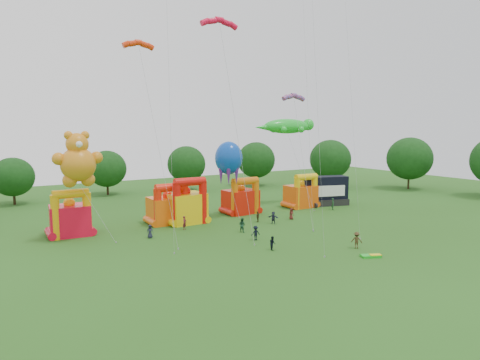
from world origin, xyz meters
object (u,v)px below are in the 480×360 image
bouncy_castle_0 (70,218)px  stage_trailer (325,191)px  spectator_4 (258,217)px  gecko_kite (293,144)px  octopus_kite (229,164)px  teddy_bear_kite (87,185)px  spectator_0 (150,231)px  bouncy_castle_2 (187,206)px

bouncy_castle_0 → stage_trailer: (42.18, 0.01, 0.15)m
bouncy_castle_0 → spectator_4: 25.23m
bouncy_castle_0 → spectator_4: bouncy_castle_0 is taller
gecko_kite → octopus_kite: (-13.95, -2.68, -2.69)m
gecko_kite → spectator_4: 17.53m
teddy_bear_kite → octopus_kite: teddy_bear_kite is taller
spectator_0 → stage_trailer: bearing=25.4°
stage_trailer → octopus_kite: 20.23m
bouncy_castle_2 → stage_trailer: size_ratio=0.79×
bouncy_castle_2 → octopus_kite: bearing=3.8°
gecko_kite → teddy_bear_kite: bearing=-170.2°
bouncy_castle_2 → gecko_kite: gecko_kite is taller
teddy_bear_kite → gecko_kite: bearing=9.8°
spectator_0 → spectator_4: (16.36, 0.74, -0.04)m
stage_trailer → spectator_0: size_ratio=5.03×
gecko_kite → spectator_0: (-28.48, -8.55, -9.92)m
gecko_kite → bouncy_castle_0: bearing=-176.4°
bouncy_castle_0 → spectator_0: size_ratio=3.61×
gecko_kite → octopus_kite: size_ratio=1.31×
bouncy_castle_2 → octopus_kite: 9.12m
bouncy_castle_2 → octopus_kite: size_ratio=0.58×
gecko_kite → octopus_kite: gecko_kite is taller
stage_trailer → octopus_kite: (-19.43, -0.39, 5.60)m
spectator_0 → spectator_4: 16.38m
stage_trailer → spectator_4: 18.52m
gecko_kite → spectator_4: (-12.12, -7.81, -9.97)m
stage_trailer → gecko_kite: size_ratio=0.56×
spectator_4 → stage_trailer: bearing=163.3°
stage_trailer → teddy_bear_kite: teddy_bear_kite is taller
gecko_kite → spectator_4: bearing=-147.2°
bouncy_castle_0 → octopus_kite: size_ratio=0.52×
spectator_0 → spectator_4: bearing=17.6°
spectator_0 → gecko_kite: bearing=31.7°
bouncy_castle_0 → bouncy_castle_2: 15.54m
teddy_bear_kite → gecko_kite: 35.98m
stage_trailer → spectator_4: (-17.61, -5.51, -1.67)m
octopus_kite → stage_trailer: bearing=1.1°
stage_trailer → octopus_kite: bearing=-178.9°
teddy_bear_kite → stage_trailer: bearing=5.3°
gecko_kite → spectator_0: size_ratio=9.03×
octopus_kite → spectator_0: octopus_kite is taller
bouncy_castle_2 → teddy_bear_kite: teddy_bear_kite is taller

